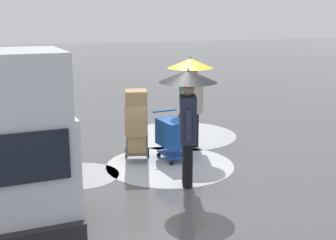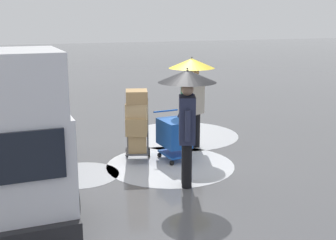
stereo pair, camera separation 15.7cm
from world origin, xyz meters
TOP-DOWN VIEW (x-y plane):
  - ground_plane at (0.00, 0.00)m, footprint 90.00×90.00m
  - slush_patch_near_cluster at (1.79, -0.14)m, footprint 1.51×1.51m
  - slush_patch_under_van at (-0.07, -0.05)m, footprint 2.66×2.66m
  - slush_patch_mid_street at (-1.25, -2.17)m, footprint 2.91×2.91m
  - shopping_cart_vendor at (-0.28, -0.35)m, footprint 0.62×0.86m
  - hand_dolly_boxes at (0.48, -0.58)m, footprint 0.71×0.83m
  - pedestrian_pink_side at (-0.99, -1.01)m, footprint 1.04×1.04m
  - pedestrian_black_side at (0.05, 1.07)m, footprint 1.04×1.04m

SIDE VIEW (x-z plane):
  - ground_plane at x=0.00m, z-range 0.00..0.00m
  - slush_patch_near_cluster at x=1.79m, z-range 0.00..0.01m
  - slush_patch_under_van at x=-0.07m, z-range 0.00..0.01m
  - slush_patch_mid_street at x=-1.25m, z-range 0.00..0.01m
  - shopping_cart_vendor at x=-0.28m, z-range 0.06..1.08m
  - hand_dolly_boxes at x=0.48m, z-range 0.10..1.63m
  - pedestrian_pink_side at x=-0.99m, z-range 0.50..2.64m
  - pedestrian_black_side at x=0.05m, z-range 0.51..2.66m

